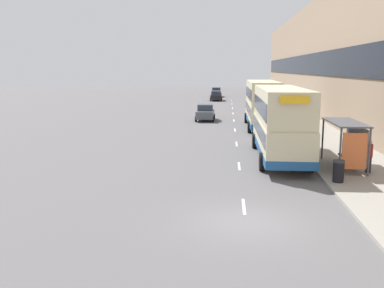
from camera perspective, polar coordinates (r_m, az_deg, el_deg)
The scene contains 20 objects.
ground_plane at distance 15.68m, azimuth 7.16°, elevation -10.28°, with size 220.00×220.00×0.00m, color #5B595B.
pavement at distance 53.95m, azimuth 12.42°, elevation 4.09°, with size 5.00×93.00×0.14m.
terrace_facade at distance 54.38m, azimuth 16.93°, elevation 10.85°, with size 3.10×93.00×13.23m.
lane_mark_0 at distance 17.31m, azimuth 6.92°, elevation -8.28°, with size 0.12×2.00×0.01m.
lane_mark_1 at distance 24.25m, azimuth 6.30°, elevation -2.94°, with size 0.12×2.00×0.01m.
lane_mark_2 at distance 31.31m, azimuth 5.96°, elevation 0.01°, with size 0.12×2.00×0.01m.
lane_mark_3 at distance 38.41m, azimuth 5.75°, elevation 1.87°, with size 0.12×2.00×0.01m.
lane_mark_4 at distance 45.55m, azimuth 5.60°, elevation 3.15°, with size 0.12×2.00×0.01m.
lane_mark_5 at distance 52.71m, azimuth 5.49°, elevation 4.08°, with size 0.12×2.00×0.01m.
lane_mark_6 at distance 59.87m, azimuth 5.41°, elevation 4.79°, with size 0.12×2.00×0.01m.
lane_mark_7 at distance 67.04m, azimuth 5.35°, elevation 5.34°, with size 0.12×2.00×0.01m.
lane_mark_8 at distance 74.22m, azimuth 5.29°, elevation 5.79°, with size 0.12×2.00×0.01m.
bus_shelter at distance 24.12m, azimuth 20.27°, elevation 0.95°, with size 1.60×4.20×2.48m.
double_decker_bus_near at distance 26.20m, azimuth 11.70°, elevation 2.94°, with size 2.85×10.38×4.30m.
double_decker_bus_ahead at distance 40.01m, azimuth 9.33°, elevation 5.39°, with size 2.85×10.61×4.30m.
car_0 at distance 84.25m, azimuth 3.27°, elevation 6.92°, with size 2.01×4.04×1.80m.
car_1 at distance 73.91m, azimuth 3.25°, elevation 6.44°, with size 2.06×4.30×1.66m.
car_2 at distance 45.37m, azimuth 1.79°, elevation 4.22°, with size 1.99×3.90×1.69m.
pedestrian_1 at distance 23.67m, azimuth 22.54°, elevation -1.49°, with size 0.34×0.34×1.70m.
litter_bin at distance 21.29m, azimuth 18.95°, elevation -3.43°, with size 0.55×0.55×1.05m.
Camera 1 is at (-0.71, -14.70, 5.42)m, focal length 40.00 mm.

